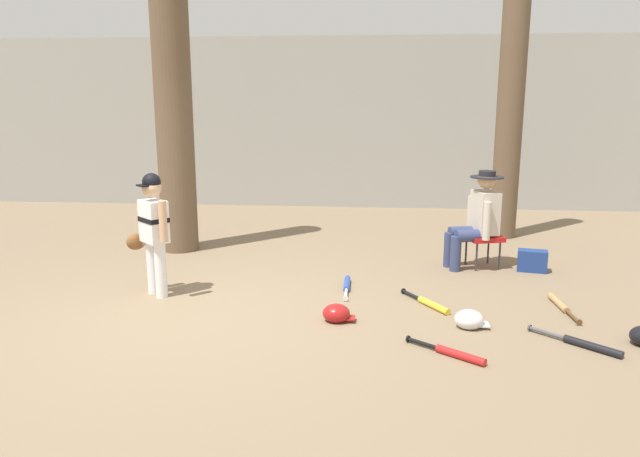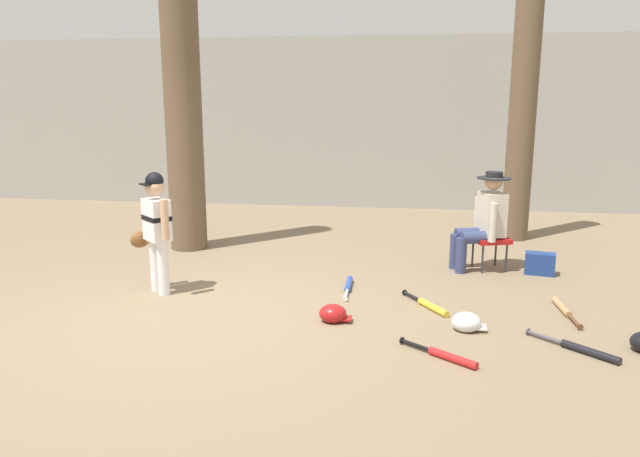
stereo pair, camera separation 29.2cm
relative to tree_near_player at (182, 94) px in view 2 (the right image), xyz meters
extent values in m
plane|color=#7F6B51|center=(1.00, -2.62, -2.11)|extent=(60.00, 60.00, 0.00)
cube|color=#9E9E99|center=(1.00, 3.69, -0.53)|extent=(18.00, 0.36, 3.16)
cylinder|color=brown|center=(0.00, 0.00, 0.27)|extent=(0.50, 0.50, 4.77)
cone|color=brown|center=(0.00, 0.00, -2.11)|extent=(0.71, 0.71, 0.30)
cylinder|color=brown|center=(4.60, 1.22, 0.04)|extent=(0.38, 0.38, 4.30)
cone|color=brown|center=(4.60, 1.22, -2.11)|extent=(0.50, 0.50, 0.23)
cylinder|color=white|center=(0.45, -2.00, -1.82)|extent=(0.12, 0.12, 0.58)
cylinder|color=white|center=(0.32, -1.87, -1.82)|extent=(0.12, 0.12, 0.58)
cube|color=white|center=(0.38, -1.94, -1.31)|extent=(0.36, 0.35, 0.44)
cube|color=black|center=(0.38, -1.94, -1.29)|extent=(0.37, 0.36, 0.05)
sphere|color=tan|center=(0.38, -1.94, -0.96)|extent=(0.20, 0.20, 0.20)
sphere|color=black|center=(0.38, -1.94, -0.90)|extent=(0.19, 0.19, 0.19)
cube|color=black|center=(0.32, -2.00, -0.93)|extent=(0.17, 0.17, 0.02)
cylinder|color=tan|center=(0.55, -2.11, -1.27)|extent=(0.11, 0.11, 0.42)
cylinder|color=tan|center=(0.20, -1.82, -1.39)|extent=(0.11, 0.11, 0.40)
ellipsoid|color=brown|center=(0.15, -1.85, -1.55)|extent=(0.24, 0.24, 0.18)
cube|color=red|center=(4.01, -0.52, -1.73)|extent=(0.50, 0.50, 0.06)
cylinder|color=#333338|center=(3.91, -0.71, -1.92)|extent=(0.02, 0.02, 0.38)
cylinder|color=#333338|center=(3.82, -0.42, -1.92)|extent=(0.02, 0.02, 0.38)
cylinder|color=#333338|center=(4.19, -0.63, -1.92)|extent=(0.02, 0.02, 0.38)
cylinder|color=#333338|center=(4.11, -0.34, -1.92)|extent=(0.02, 0.02, 0.38)
cylinder|color=navy|center=(3.65, -0.73, -1.90)|extent=(0.13, 0.13, 0.43)
cylinder|color=navy|center=(3.60, -0.54, -1.90)|extent=(0.13, 0.13, 0.43)
cylinder|color=navy|center=(3.84, -0.68, -1.68)|extent=(0.43, 0.26, 0.15)
cylinder|color=navy|center=(3.79, -0.48, -1.68)|extent=(0.43, 0.26, 0.15)
cube|color=beige|center=(4.01, -0.52, -1.42)|extent=(0.33, 0.41, 0.52)
cylinder|color=beige|center=(3.99, -0.76, -1.48)|extent=(0.11, 0.11, 0.46)
cylinder|color=beige|center=(3.87, -0.33, -1.48)|extent=(0.11, 0.11, 0.46)
sphere|color=tan|center=(4.01, -0.52, -1.02)|extent=(0.22, 0.22, 0.22)
cylinder|color=#232328|center=(4.01, -0.52, -0.99)|extent=(0.40, 0.40, 0.02)
cylinder|color=#232328|center=(4.01, -0.52, -0.95)|extent=(0.20, 0.20, 0.09)
cube|color=navy|center=(4.58, -0.66, -1.98)|extent=(0.37, 0.25, 0.26)
cylinder|color=yellow|center=(3.27, -2.10, -2.08)|extent=(0.30, 0.41, 0.07)
cylinder|color=black|center=(3.07, -1.80, -2.08)|extent=(0.19, 0.26, 0.03)
cylinder|color=black|center=(2.99, -1.67, -2.08)|extent=(0.06, 0.04, 0.06)
cylinder|color=red|center=(3.38, -3.28, -2.08)|extent=(0.38, 0.31, 0.07)
cylinder|color=black|center=(3.09, -3.07, -2.08)|extent=(0.25, 0.20, 0.03)
cylinder|color=black|center=(2.98, -2.98, -2.08)|extent=(0.05, 0.06, 0.06)
cylinder|color=tan|center=(4.53, -1.91, -2.08)|extent=(0.09, 0.46, 0.07)
cylinder|color=brown|center=(4.56, -2.29, -2.08)|extent=(0.05, 0.31, 0.03)
cylinder|color=brown|center=(4.57, -2.45, -2.08)|extent=(0.06, 0.02, 0.06)
cylinder|color=#2347AD|center=(2.38, -1.47, -2.08)|extent=(0.07, 0.43, 0.07)
cylinder|color=silver|center=(2.38, -1.83, -2.08)|extent=(0.04, 0.29, 0.03)
cylinder|color=silver|center=(2.39, -1.97, -2.08)|extent=(0.06, 0.02, 0.06)
cylinder|color=black|center=(4.50, -3.01, -2.08)|extent=(0.40, 0.37, 0.07)
cylinder|color=#4C4C51|center=(4.20, -2.73, -2.08)|extent=(0.26, 0.24, 0.03)
cylinder|color=#4C4C51|center=(4.08, -2.63, -2.08)|extent=(0.05, 0.05, 0.06)
ellipsoid|color=silver|center=(3.55, -2.59, -2.03)|extent=(0.26, 0.24, 0.18)
cube|color=silver|center=(3.67, -2.59, -2.07)|extent=(0.11, 0.13, 0.02)
ellipsoid|color=#A81919|center=(2.33, -2.53, -2.03)|extent=(0.26, 0.24, 0.18)
cube|color=#A81919|center=(2.45, -2.53, -2.08)|extent=(0.11, 0.13, 0.02)
camera|label=1|loc=(2.67, -7.86, -0.05)|focal=33.71mm
camera|label=2|loc=(2.95, -7.83, -0.05)|focal=33.71mm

